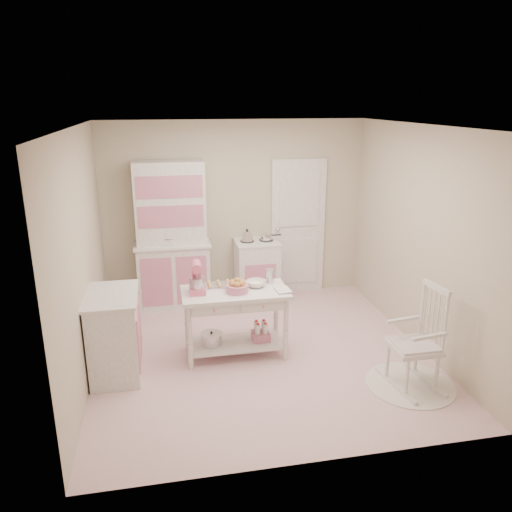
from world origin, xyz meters
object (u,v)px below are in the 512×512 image
(stove, at_px, (257,271))
(work_table, at_px, (235,323))
(rocking_chair, at_px, (415,338))
(hutch, at_px, (172,236))
(stand_mixer, at_px, (197,278))
(bread_basket, at_px, (237,288))
(base_cabinet, at_px, (115,334))

(stove, height_order, work_table, stove)
(rocking_chair, relative_size, work_table, 0.92)
(hutch, bearing_deg, rocking_chair, -48.51)
(work_table, distance_m, stand_mixer, 0.71)
(stove, bearing_deg, work_table, -109.69)
(work_table, bearing_deg, bread_basket, -68.20)
(hutch, distance_m, base_cabinet, 2.00)
(hutch, relative_size, stove, 2.26)
(base_cabinet, xyz_separation_m, bread_basket, (1.35, 0.10, 0.39))
(stand_mixer, bearing_deg, rocking_chair, -23.85)
(base_cabinet, bearing_deg, stand_mixer, 10.84)
(hutch, height_order, work_table, hutch)
(stand_mixer, bearing_deg, hutch, 99.85)
(stove, xyz_separation_m, stand_mixer, (-0.98, -1.55, 0.51))
(stove, bearing_deg, stand_mixer, -122.33)
(hutch, distance_m, bread_basket, 1.81)
(work_table, relative_size, bread_basket, 4.80)
(rocking_chair, relative_size, stand_mixer, 3.24)
(stand_mixer, xyz_separation_m, bread_basket, (0.44, -0.07, -0.12))
(stove, height_order, base_cabinet, same)
(base_cabinet, height_order, rocking_chair, rocking_chair)
(hutch, relative_size, rocking_chair, 1.89)
(rocking_chair, xyz_separation_m, work_table, (-1.69, 1.01, -0.15))
(base_cabinet, bearing_deg, rocking_chair, -15.80)
(stove, bearing_deg, hutch, 177.61)
(hutch, xyz_separation_m, stand_mixer, (0.22, -1.60, -0.07))
(hutch, height_order, rocking_chair, hutch)
(hutch, bearing_deg, work_table, -68.59)
(bread_basket, bearing_deg, work_table, 111.80)
(base_cabinet, distance_m, stand_mixer, 1.06)
(hutch, bearing_deg, stand_mixer, -82.30)
(base_cabinet, xyz_separation_m, work_table, (1.33, 0.15, -0.06))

